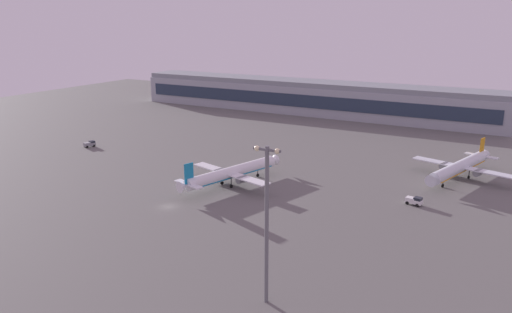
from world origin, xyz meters
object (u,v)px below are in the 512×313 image
(airplane_taxiway_distant, at_px, (460,167))
(apron_light_central, at_px, (267,217))
(airplane_far_stand, at_px, (231,173))
(baggage_tractor, at_px, (90,144))
(cargo_loader, at_px, (414,201))

(airplane_taxiway_distant, height_order, apron_light_central, apron_light_central)
(airplane_far_stand, height_order, apron_light_central, apron_light_central)
(airplane_far_stand, height_order, baggage_tractor, airplane_far_stand)
(airplane_far_stand, height_order, airplane_taxiway_distant, airplane_taxiway_distant)
(apron_light_central, bearing_deg, airplane_taxiway_distant, 77.71)
(airplane_far_stand, relative_size, apron_light_central, 1.35)
(airplane_far_stand, bearing_deg, baggage_tractor, -173.94)
(airplane_taxiway_distant, distance_m, baggage_tractor, 130.38)
(baggage_tractor, height_order, apron_light_central, apron_light_central)
(airplane_far_stand, distance_m, baggage_tractor, 71.29)
(airplane_taxiway_distant, height_order, baggage_tractor, airplane_taxiway_distant)
(cargo_loader, height_order, apron_light_central, apron_light_central)
(airplane_taxiway_distant, xyz_separation_m, baggage_tractor, (-127.62, -26.53, -2.60))
(cargo_loader, relative_size, apron_light_central, 0.16)
(airplane_far_stand, bearing_deg, apron_light_central, -37.05)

